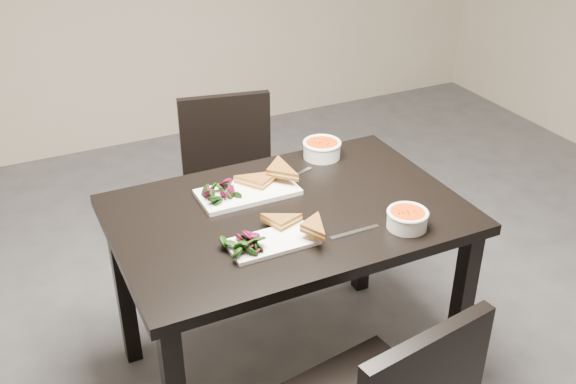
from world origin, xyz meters
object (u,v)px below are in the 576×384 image
object	(u,v)px
soup_bowl_near	(407,218)
soup_bowl_far	(322,148)
table	(288,233)
plate_far	(248,192)
plate_near	(272,242)
chair_far	(231,179)

from	to	relation	value
soup_bowl_near	soup_bowl_far	bearing A→B (deg)	90.60
soup_bowl_near	soup_bowl_far	size ratio (longest dim) A/B	0.90
table	plate_far	size ratio (longest dim) A/B	3.36
plate_near	soup_bowl_far	world-z (taller)	soup_bowl_far
table	soup_bowl_far	xyz separation A→B (m)	(0.30, 0.31, 0.14)
table	plate_far	world-z (taller)	plate_far
chair_far	soup_bowl_near	size ratio (longest dim) A/B	6.12
table	soup_bowl_far	bearing A→B (deg)	46.00
table	soup_bowl_near	world-z (taller)	soup_bowl_near
chair_far	plate_near	distance (m)	0.99
soup_bowl_far	chair_far	bearing A→B (deg)	116.27
soup_bowl_near	chair_far	bearing A→B (deg)	102.47
plate_far	soup_bowl_near	bearing A→B (deg)	-47.86
soup_bowl_far	plate_near	bearing A→B (deg)	-132.34
plate_far	soup_bowl_far	size ratio (longest dim) A/B	2.33
table	plate_far	xyz separation A→B (m)	(-0.08, 0.16, 0.11)
plate_far	plate_near	bearing A→B (deg)	-99.23
plate_near	soup_bowl_near	xyz separation A→B (m)	(0.44, -0.10, 0.03)
chair_far	plate_near	world-z (taller)	chair_far
chair_far	soup_bowl_far	bearing A→B (deg)	-52.76
plate_near	table	bearing A→B (deg)	50.93
table	soup_bowl_near	xyz separation A→B (m)	(0.31, -0.27, 0.13)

